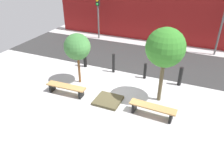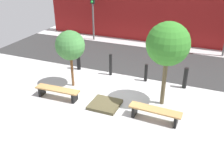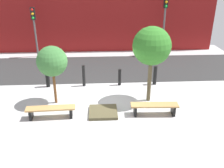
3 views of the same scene
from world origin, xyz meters
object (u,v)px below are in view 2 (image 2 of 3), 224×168
(tree_behind_right_bench, at_px, (168,44))
(bollard_left, at_px, (111,65))
(planter_bed, at_px, (105,104))
(tree_behind_left_bench, at_px, (70,46))
(bollard_right, at_px, (185,78))
(bollard_center, at_px, (146,73))
(bench_right, at_px, (155,112))
(traffic_light_west, at_px, (93,7))
(bench_left, at_px, (58,91))
(bollard_far_left, at_px, (78,60))

(tree_behind_right_bench, xyz_separation_m, bollard_left, (-2.97, 1.71, -1.95))
(planter_bed, height_order, tree_behind_left_bench, tree_behind_left_bench)
(planter_bed, bearing_deg, bollard_right, 45.49)
(tree_behind_left_bench, bearing_deg, bollard_center, 29.98)
(bench_right, xyz_separation_m, tree_behind_right_bench, (0.00, 1.25, 2.16))
(bollard_center, relative_size, traffic_light_west, 0.26)
(planter_bed, distance_m, bollard_center, 2.93)
(bench_left, relative_size, traffic_light_west, 0.60)
(planter_bed, bearing_deg, bench_right, -5.53)
(bollard_far_left, xyz_separation_m, traffic_light_west, (-1.56, 4.96, 1.72))
(bollard_left, bearing_deg, bollard_right, 0.00)
(bollard_far_left, relative_size, bollard_right, 1.10)
(bench_left, distance_m, bench_right, 4.13)
(bench_left, bearing_deg, planter_bed, 3.17)
(planter_bed, bearing_deg, bollard_far_left, 134.51)
(bench_right, bearing_deg, bench_left, -177.64)
(bollard_center, bearing_deg, traffic_light_west, 136.21)
(bollard_far_left, bearing_deg, bollard_right, 0.00)
(tree_behind_right_bench, bearing_deg, traffic_light_west, 133.51)
(bench_left, bearing_deg, tree_behind_right_bench, 14.43)
(tree_behind_left_bench, distance_m, bollard_center, 3.74)
(bench_right, distance_m, bollard_left, 4.20)
(bollard_far_left, xyz_separation_m, bollard_left, (1.81, 0.00, 0.01))
(bollard_left, bearing_deg, bench_left, -111.41)
(tree_behind_left_bench, distance_m, traffic_light_west, 7.04)
(bollard_far_left, bearing_deg, planter_bed, -45.49)
(planter_bed, distance_m, tree_behind_right_bench, 3.36)
(bollard_right, distance_m, traffic_light_west, 8.75)
(planter_bed, xyz_separation_m, bollard_far_left, (-2.71, 2.76, 0.48))
(bench_left, xyz_separation_m, bollard_far_left, (-0.65, 2.96, 0.21))
(planter_bed, xyz_separation_m, tree_behind_right_bench, (2.06, 1.05, 2.44))
(bench_right, xyz_separation_m, traffic_light_west, (-6.33, 7.92, 1.91))
(planter_bed, distance_m, bollard_left, 2.94)
(planter_bed, height_order, bollard_far_left, bollard_far_left)
(bench_left, bearing_deg, tree_behind_left_bench, 87.64)
(planter_bed, bearing_deg, bench_left, -174.47)
(planter_bed, distance_m, bollard_far_left, 3.90)
(bollard_left, bearing_deg, bollard_center, 0.00)
(tree_behind_left_bench, height_order, traffic_light_west, traffic_light_west)
(tree_behind_right_bench, xyz_separation_m, bollard_far_left, (-4.78, 1.71, -1.96))
(planter_bed, xyz_separation_m, bollard_left, (-0.90, 2.76, 0.49))
(planter_bed, distance_m, tree_behind_left_bench, 2.97)
(tree_behind_left_bench, bearing_deg, bollard_left, 55.88)
(bench_right, relative_size, tree_behind_left_bench, 0.75)
(bench_right, distance_m, traffic_light_west, 10.32)
(planter_bed, bearing_deg, bollard_center, 71.86)
(bollard_left, relative_size, bollard_center, 1.29)
(bench_right, distance_m, bollard_center, 3.18)
(tree_behind_left_bench, height_order, bollard_left, tree_behind_left_bench)
(bollard_center, bearing_deg, bollard_far_left, 180.00)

